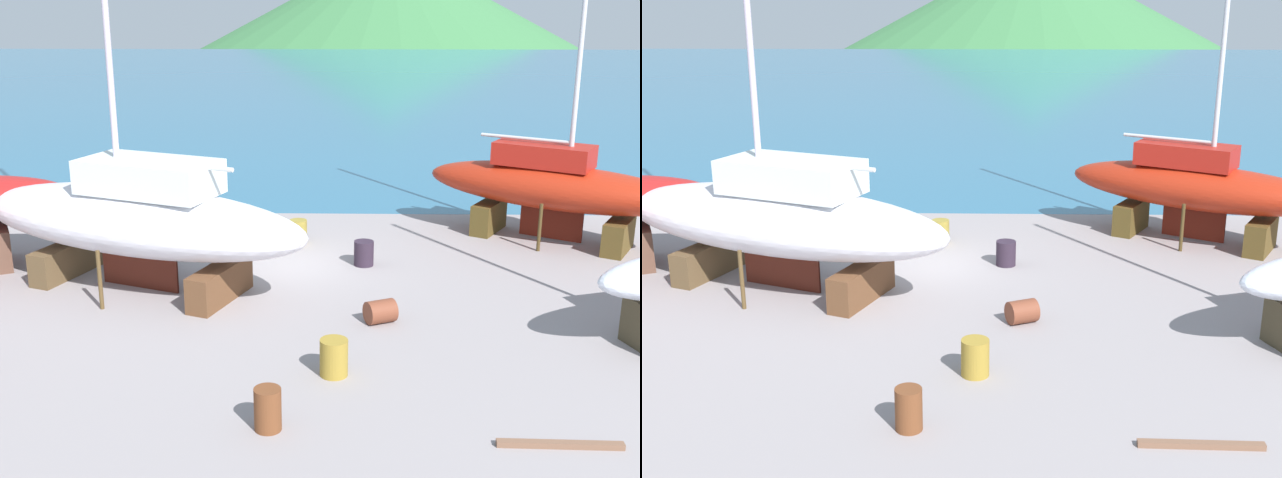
% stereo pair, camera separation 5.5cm
% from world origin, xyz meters
% --- Properties ---
extents(ground_plane, '(44.50, 44.50, 0.00)m').
position_xyz_m(ground_plane, '(0.00, -4.77, 0.00)').
color(ground_plane, gray).
extents(sea_water, '(175.60, 99.20, 0.01)m').
position_xyz_m(sea_water, '(0.00, 55.95, 0.00)').
color(sea_water, teal).
rests_on(sea_water, ground).
extents(headland_hill, '(138.94, 138.94, 35.77)m').
position_xyz_m(headland_hill, '(12.06, 148.62, 0.00)').
color(headland_hill, '#3B7843').
rests_on(headland_hill, ground).
extents(sailboat_far_slipway, '(11.42, 7.16, 18.42)m').
position_xyz_m(sailboat_far_slipway, '(-4.36, -2.19, 2.20)').
color(sailboat_far_slipway, brown).
rests_on(sailboat_far_slipway, ground).
extents(sailboat_small_center, '(9.22, 6.85, 13.57)m').
position_xyz_m(sailboat_small_center, '(9.04, 2.85, 2.02)').
color(sailboat_small_center, '#513D1B').
rests_on(sailboat_small_center, ground).
extents(barrel_blue_faded, '(0.96, 0.89, 0.63)m').
position_xyz_m(barrel_blue_faded, '(2.66, -4.70, 0.32)').
color(barrel_blue_faded, brown).
rests_on(barrel_blue_faded, ground).
extents(barrel_by_slipway, '(0.77, 0.77, 0.91)m').
position_xyz_m(barrel_by_slipway, '(0.11, -10.24, 0.45)').
color(barrel_by_slipway, brown).
rests_on(barrel_by_slipway, ground).
extents(barrel_rust_far, '(0.88, 0.88, 0.81)m').
position_xyz_m(barrel_rust_far, '(2.35, 0.04, 0.40)').
color(barrel_rust_far, '#2D212F').
rests_on(barrel_rust_far, ground).
extents(barrel_ochre, '(0.83, 0.83, 0.83)m').
position_xyz_m(barrel_ochre, '(0.11, 2.41, 0.42)').
color(barrel_ochre, olive).
rests_on(barrel_ochre, ground).
extents(barrel_tipped_right, '(0.84, 0.84, 0.88)m').
position_xyz_m(barrel_tipped_right, '(1.43, -7.80, 0.44)').
color(barrel_tipped_right, olive).
rests_on(barrel_tipped_right, ground).
extents(timber_long_fore, '(2.47, 0.22, 0.13)m').
position_xyz_m(timber_long_fore, '(5.86, -10.79, 0.06)').
color(timber_long_fore, brown).
rests_on(timber_long_fore, ground).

